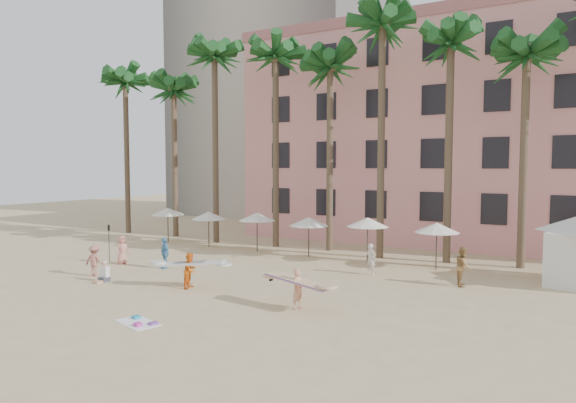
# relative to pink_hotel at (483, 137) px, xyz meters

# --- Properties ---
(ground) EXTENTS (120.00, 120.00, 0.00)m
(ground) POSITION_rel_pink_hotel_xyz_m (-7.00, -26.00, -8.00)
(ground) COLOR #D1B789
(ground) RESTS_ON ground
(pink_hotel) EXTENTS (35.00, 14.00, 16.00)m
(pink_hotel) POSITION_rel_pink_hotel_xyz_m (0.00, 0.00, 0.00)
(pink_hotel) COLOR pink
(pink_hotel) RESTS_ON ground
(grey_tower) EXTENTS (22.00, 18.00, 50.00)m
(grey_tower) POSITION_rel_pink_hotel_xyz_m (-25.00, 12.00, 17.00)
(grey_tower) COLOR #A89E8E
(grey_tower) RESTS_ON ground
(palm_row) EXTENTS (44.40, 5.40, 16.30)m
(palm_row) POSITION_rel_pink_hotel_xyz_m (-6.49, -11.00, 4.97)
(palm_row) COLOR brown
(palm_row) RESTS_ON ground
(umbrella_row) EXTENTS (22.50, 2.70, 2.73)m
(umbrella_row) POSITION_rel_pink_hotel_xyz_m (-10.00, -13.50, -5.67)
(umbrella_row) COLOR #332B23
(umbrella_row) RESTS_ON ground
(beach_towel) EXTENTS (2.00, 1.45, 0.14)m
(beach_towel) POSITION_rel_pink_hotel_xyz_m (-6.89, -28.77, -7.97)
(beach_towel) COLOR white
(beach_towel) RESTS_ON ground
(carrier_yellow) EXTENTS (3.01, 1.23, 1.65)m
(carrier_yellow) POSITION_rel_pink_hotel_xyz_m (-2.77, -24.17, -7.06)
(carrier_yellow) COLOR tan
(carrier_yellow) RESTS_ON ground
(carrier_white) EXTENTS (3.28, 1.92, 1.68)m
(carrier_white) POSITION_rel_pink_hotel_xyz_m (-8.91, -23.65, -7.09)
(carrier_white) COLOR orange
(carrier_white) RESTS_ON ground
(beachgoers) EXTENTS (19.21, 8.44, 1.90)m
(beachgoers) POSITION_rel_pink_hotel_xyz_m (-8.63, -20.06, -7.13)
(beachgoers) COLOR #B0695D
(beachgoers) RESTS_ON ground
(paddle) EXTENTS (0.18, 0.04, 2.23)m
(paddle) POSITION_rel_pink_hotel_xyz_m (-17.66, -20.98, -6.59)
(paddle) COLOR black
(paddle) RESTS_ON ground
(seated_man) EXTENTS (0.45, 0.78, 1.02)m
(seated_man) POSITION_rel_pink_hotel_xyz_m (-13.50, -24.87, -7.65)
(seated_man) COLOR #3F3F4C
(seated_man) RESTS_ON ground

